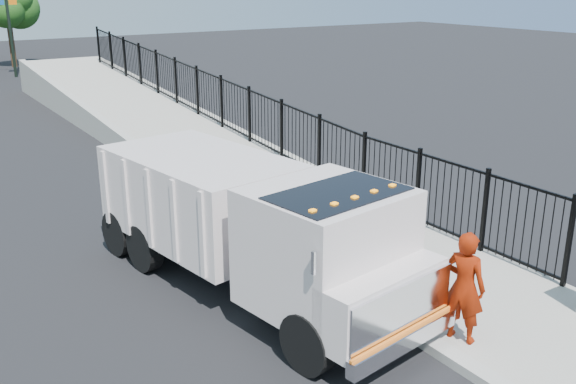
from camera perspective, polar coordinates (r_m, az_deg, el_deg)
ground at (r=12.26m, az=5.63°, el=-9.34°), size 120.00×120.00×0.00m
sidewalk at (r=12.26m, az=18.81°, el=-10.01°), size 3.55×12.00×0.12m
curb at (r=10.94m, az=12.32°, el=-12.90°), size 0.30×12.00×0.16m
ramp at (r=26.63m, az=-12.55°, el=5.62°), size 3.95×24.06×3.19m
iron_fence at (r=23.41m, az=-5.88°, el=6.49°), size 0.10×28.00×1.80m
truck at (r=11.84m, az=-3.12°, el=-2.64°), size 3.50×7.76×2.57m
worker at (r=10.65m, az=15.40°, el=-8.13°), size 0.64×0.79×1.87m
debris at (r=13.29m, az=5.39°, el=-6.21°), size 0.40×0.40×0.10m
light_pole_1 at (r=42.81m, az=-24.16°, el=15.09°), size 3.78×0.22×8.00m
tree_1 at (r=48.09m, az=-23.71°, el=14.83°), size 2.54×2.54×5.27m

